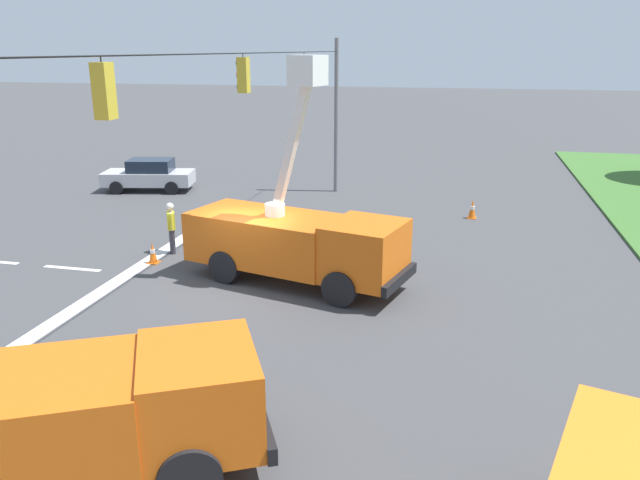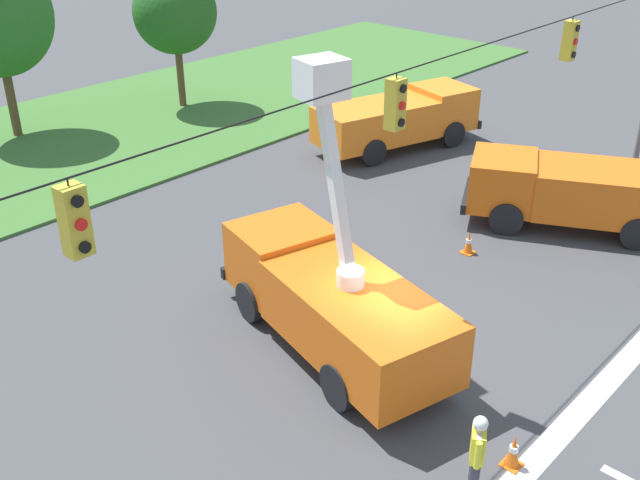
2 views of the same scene
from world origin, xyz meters
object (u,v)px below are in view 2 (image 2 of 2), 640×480
(tree_far_east, at_px, (175,12))
(utility_truck_support_far, at_px, (576,190))
(utility_truck_bucket_lift, at_px, (331,294))
(utility_truck_support_near, at_px, (399,118))
(road_worker, at_px, (477,452))
(traffic_cone_foreground_right, at_px, (513,451))
(traffic_cone_foreground_left, at_px, (469,243))

(tree_far_east, height_order, utility_truck_support_far, tree_far_east)
(utility_truck_bucket_lift, xyz_separation_m, utility_truck_support_far, (9.53, -1.24, -0.18))
(utility_truck_support_near, relative_size, road_worker, 3.88)
(tree_far_east, height_order, utility_truck_support_near, tree_far_east)
(utility_truck_support_near, bearing_deg, traffic_cone_foreground_right, -135.38)
(traffic_cone_foreground_left, bearing_deg, utility_truck_support_far, -20.38)
(tree_far_east, height_order, traffic_cone_foreground_left, tree_far_east)
(utility_truck_support_far, bearing_deg, traffic_cone_foreground_right, -159.42)
(tree_far_east, bearing_deg, utility_truck_bucket_lift, -117.98)
(road_worker, height_order, traffic_cone_foreground_left, road_worker)
(tree_far_east, bearing_deg, road_worker, -116.10)
(tree_far_east, xyz_separation_m, utility_truck_support_far, (0.58, -18.09, -2.93))
(utility_truck_support_near, bearing_deg, utility_truck_bucket_lift, -149.28)
(utility_truck_bucket_lift, height_order, traffic_cone_foreground_right, utility_truck_bucket_lift)
(road_worker, bearing_deg, utility_truck_bucket_lift, 70.85)
(tree_far_east, distance_m, utility_truck_support_far, 18.33)
(tree_far_east, xyz_separation_m, utility_truck_support_near, (2.41, -10.10, -2.94))
(utility_truck_support_near, bearing_deg, tree_far_east, 103.45)
(traffic_cone_foreground_left, distance_m, traffic_cone_foreground_right, 8.30)
(utility_truck_support_near, relative_size, traffic_cone_foreground_left, 10.33)
(utility_truck_support_near, distance_m, traffic_cone_foreground_right, 16.80)
(utility_truck_bucket_lift, relative_size, traffic_cone_foreground_left, 10.63)
(utility_truck_support_far, distance_m, road_worker, 11.80)
(road_worker, bearing_deg, tree_far_east, 63.90)
(tree_far_east, height_order, road_worker, tree_far_east)
(utility_truck_bucket_lift, xyz_separation_m, traffic_cone_foreground_right, (-0.58, -5.04, -1.02))
(utility_truck_support_near, bearing_deg, road_worker, -138.31)
(utility_truck_bucket_lift, distance_m, utility_truck_support_far, 9.61)
(utility_truck_bucket_lift, bearing_deg, utility_truck_support_far, -7.40)
(utility_truck_bucket_lift, height_order, road_worker, utility_truck_bucket_lift)
(utility_truck_bucket_lift, distance_m, traffic_cone_foreground_left, 6.03)
(tree_far_east, xyz_separation_m, traffic_cone_foreground_right, (-9.53, -21.89, -3.77))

